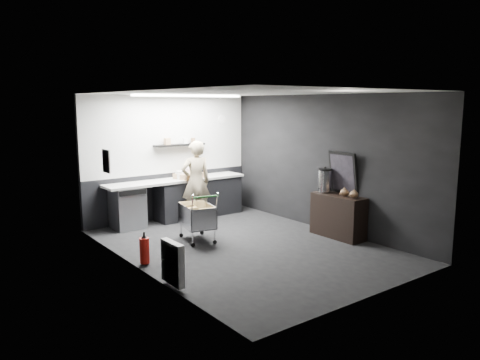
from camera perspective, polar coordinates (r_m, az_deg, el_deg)
floor at (r=8.43m, az=0.56°, el=-8.06°), size 5.50×5.50×0.00m
ceiling at (r=8.05m, az=0.60°, el=10.61°), size 5.50×5.50×0.00m
wall_back at (r=10.43m, az=-8.67°, el=2.78°), size 5.50×0.00×5.50m
wall_front at (r=6.21m, az=16.22°, el=-1.90°), size 5.50×0.00×5.50m
wall_left at (r=7.11m, az=-12.32°, el=-0.36°), size 0.00×5.50×5.50m
wall_right at (r=9.47m, az=10.23°, el=2.08°), size 0.00×5.50×5.50m
kitchen_wall_panel at (r=10.37m, az=-8.68°, el=5.51°), size 3.95×0.02×1.70m
dado_panel at (r=10.54m, az=-8.50°, el=-1.83°), size 3.95×0.02×1.00m
floating_shelf at (r=10.39m, az=-7.39°, el=4.28°), size 1.20×0.22×0.04m
wall_clock at (r=11.08m, az=-2.26°, el=7.40°), size 0.20×0.03×0.20m
poster at (r=8.28m, az=-16.02°, el=2.23°), size 0.02×0.30×0.40m
poster_red_band at (r=8.27m, az=-16.00°, el=2.72°), size 0.02×0.22×0.10m
radiator at (r=6.60m, az=-8.21°, el=-9.97°), size 0.10×0.50×0.60m
ceiling_strip at (r=9.58m, az=-6.26°, el=10.17°), size 2.40×0.20×0.04m
prep_counter at (r=10.35m, az=-7.02°, el=-2.24°), size 3.20×0.61×0.90m
person at (r=9.93m, az=-5.40°, el=-0.24°), size 0.72×0.55×1.75m
shopping_cart at (r=8.69m, az=-5.25°, el=-4.58°), size 0.66×0.94×0.92m
sideboard at (r=9.08m, az=11.80°, el=-3.59°), size 0.46×1.08×1.62m
fire_extinguisher at (r=7.58m, az=-11.56°, el=-8.31°), size 0.15×0.15×0.51m
cardboard_box at (r=10.29m, az=-6.24°, el=0.53°), size 0.65×0.55×0.11m
pink_tub at (r=10.36m, az=-6.07°, el=0.89°), size 0.22×0.22×0.22m
white_container at (r=10.19m, az=-7.18°, el=0.61°), size 0.22×0.18×0.18m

